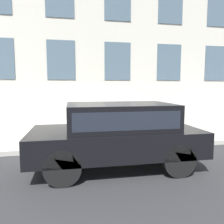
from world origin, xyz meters
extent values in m
plane|color=#2D2D30|center=(0.00, 0.00, 0.00)|extent=(80.00, 80.00, 0.00)
cube|color=#B2ADA3|center=(1.25, 0.00, 0.08)|extent=(2.49, 60.00, 0.15)
cube|color=beige|center=(2.64, 0.00, 5.60)|extent=(0.30, 40.00, 11.20)
cube|color=#4C6070|center=(2.47, -5.96, 3.22)|extent=(0.03, 1.14, 1.60)
cube|color=#4C6070|center=(2.47, -3.57, 3.22)|extent=(0.03, 1.14, 1.60)
cube|color=#4C6070|center=(2.47, -1.19, 3.22)|extent=(0.03, 1.14, 1.60)
cube|color=#4C6070|center=(2.47, 1.19, 3.22)|extent=(0.03, 1.14, 1.60)
cube|color=#4C6070|center=(2.47, -5.96, 5.70)|extent=(0.03, 1.14, 1.60)
cube|color=#4C6070|center=(2.47, -3.57, 5.70)|extent=(0.03, 1.14, 1.60)
cube|color=#4C6070|center=(2.47, -1.19, 5.70)|extent=(0.03, 1.14, 1.60)
cylinder|color=gold|center=(0.62, -0.34, 0.17)|extent=(0.31, 0.31, 0.04)
cylinder|color=gold|center=(0.62, -0.34, 0.45)|extent=(0.23, 0.23, 0.60)
sphere|color=#A4891E|center=(0.62, -0.34, 0.75)|extent=(0.24, 0.24, 0.24)
cylinder|color=black|center=(0.62, -0.34, 0.82)|extent=(0.08, 0.08, 0.10)
cylinder|color=gold|center=(0.62, -0.51, 0.52)|extent=(0.09, 0.10, 0.09)
cylinder|color=gold|center=(0.62, -0.18, 0.52)|extent=(0.09, 0.10, 0.09)
cylinder|color=#998466|center=(1.15, -0.96, 0.43)|extent=(0.08, 0.08, 0.56)
cylinder|color=#998466|center=(1.26, -0.96, 0.43)|extent=(0.08, 0.08, 0.56)
cube|color=#1E59A5|center=(1.21, -0.96, 0.92)|extent=(0.15, 0.10, 0.42)
cylinder|color=#1E59A5|center=(1.10, -0.96, 0.93)|extent=(0.07, 0.07, 0.40)
cylinder|color=#1E59A5|center=(1.31, -0.96, 0.93)|extent=(0.07, 0.07, 0.40)
sphere|color=tan|center=(1.21, -0.96, 1.23)|extent=(0.19, 0.19, 0.19)
cylinder|color=black|center=(-2.37, 1.03, 0.40)|extent=(0.24, 0.80, 0.80)
cylinder|color=black|center=(-0.62, 1.03, 0.40)|extent=(0.24, 0.80, 0.80)
cylinder|color=black|center=(-2.37, -1.62, 0.40)|extent=(0.24, 0.80, 0.80)
cylinder|color=black|center=(-0.62, -1.62, 0.40)|extent=(0.24, 0.80, 0.80)
cube|color=black|center=(-1.50, -0.29, 0.71)|extent=(1.99, 4.28, 0.63)
cube|color=black|center=(-1.50, -0.40, 1.35)|extent=(1.75, 2.65, 0.65)
cube|color=#1E232D|center=(-1.50, -0.40, 1.35)|extent=(1.76, 2.44, 0.42)
camera|label=1|loc=(-6.93, 0.83, 2.08)|focal=35.00mm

